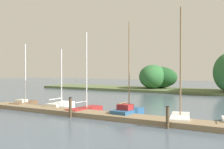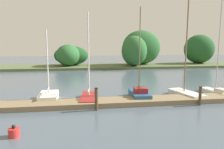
{
  "view_description": "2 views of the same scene",
  "coord_description": "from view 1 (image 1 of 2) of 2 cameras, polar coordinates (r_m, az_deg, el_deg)",
  "views": [
    {
      "loc": [
        8.55,
        -3.29,
        3.55
      ],
      "look_at": [
        -2.26,
        15.68,
        3.12
      ],
      "focal_mm": 41.77,
      "sensor_mm": 36.0,
      "label": 1
    },
    {
      "loc": [
        -4.52,
        -1.33,
        4.27
      ],
      "look_at": [
        -2.29,
        13.61,
        2.09
      ],
      "focal_mm": 33.27,
      "sensor_mm": 36.0,
      "label": 2
    }
  ],
  "objects": [
    {
      "name": "mooring_piling_1",
      "position": [
        19.57,
        -9.11,
        -7.1
      ],
      "size": [
        0.24,
        0.24,
        1.5
      ],
      "color": "#4C3D28",
      "rests_on": "ground"
    },
    {
      "name": "mooring_piling_2",
      "position": [
        16.16,
        12.07,
        -9.13
      ],
      "size": [
        0.23,
        0.23,
        1.35
      ],
      "color": "#4C3D28",
      "rests_on": "ground"
    },
    {
      "name": "sailboat_4",
      "position": [
        18.45,
        14.72,
        -8.78
      ],
      "size": [
        1.92,
        3.59,
        7.78
      ],
      "rotation": [
        0.0,
        0.0,
        1.8
      ],
      "color": "white",
      "rests_on": "ground"
    },
    {
      "name": "sailboat_3",
      "position": [
        19.73,
        3.55,
        -8.03
      ],
      "size": [
        1.49,
        3.16,
        7.1
      ],
      "rotation": [
        0.0,
        0.0,
        1.5
      ],
      "color": "#285684",
      "rests_on": "ground"
    },
    {
      "name": "sailboat_1",
      "position": [
        24.06,
        -11.1,
        -6.54
      ],
      "size": [
        1.45,
        3.02,
        5.39
      ],
      "rotation": [
        0.0,
        0.0,
        1.61
      ],
      "color": "white",
      "rests_on": "ground"
    },
    {
      "name": "sailboat_2",
      "position": [
        21.83,
        -5.75,
        -7.37
      ],
      "size": [
        1.52,
        3.75,
        6.65
      ],
      "rotation": [
        0.0,
        0.0,
        1.47
      ],
      "color": "maroon",
      "rests_on": "ground"
    },
    {
      "name": "dock_pier",
      "position": [
        18.68,
        1.93,
        -9.29
      ],
      "size": [
        26.56,
        1.8,
        0.35
      ],
      "color": "#847051",
      "rests_on": "ground"
    },
    {
      "name": "sailboat_0",
      "position": [
        26.83,
        -18.57,
        -5.8
      ],
      "size": [
        1.59,
        3.25,
        6.03
      ],
      "rotation": [
        0.0,
        0.0,
        1.74
      ],
      "color": "brown",
      "rests_on": "ground"
    }
  ]
}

